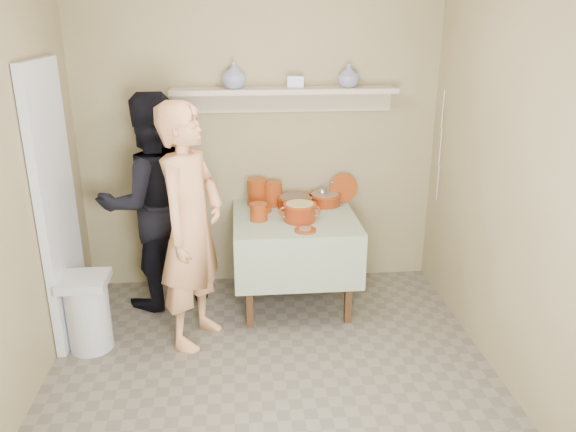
{
  "coord_description": "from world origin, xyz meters",
  "views": [
    {
      "loc": [
        -0.18,
        -2.9,
        2.27
      ],
      "look_at": [
        0.15,
        0.75,
        0.95
      ],
      "focal_mm": 35.0,
      "sensor_mm": 36.0,
      "label": 1
    }
  ],
  "objects": [
    {
      "name": "ground",
      "position": [
        0.0,
        0.0,
        0.0
      ],
      "size": [
        3.5,
        3.5,
        0.0
      ],
      "primitive_type": "plane",
      "color": "#6A6253",
      "rests_on": "ground"
    },
    {
      "name": "tile_panel",
      "position": [
        -1.46,
        0.95,
        1.0
      ],
      "size": [
        0.06,
        0.7,
        2.0
      ],
      "primitive_type": "cube",
      "color": "silver",
      "rests_on": "ground"
    },
    {
      "name": "plate_stack_a",
      "position": [
        -0.03,
        1.58,
        0.87
      ],
      "size": [
        0.17,
        0.17,
        0.22
      ],
      "primitive_type": "cylinder",
      "color": "maroon",
      "rests_on": "serving_table"
    },
    {
      "name": "plate_stack_b",
      "position": [
        0.09,
        1.56,
        0.86
      ],
      "size": [
        0.16,
        0.16,
        0.2
      ],
      "primitive_type": "cylinder",
      "color": "maroon",
      "rests_on": "serving_table"
    },
    {
      "name": "bowl_stack",
      "position": [
        -0.04,
        1.2,
        0.83
      ],
      "size": [
        0.14,
        0.14,
        0.14
      ],
      "primitive_type": "cylinder",
      "color": "maroon",
      "rests_on": "serving_table"
    },
    {
      "name": "empty_bowl",
      "position": [
        -0.0,
        1.4,
        0.78
      ],
      "size": [
        0.16,
        0.16,
        0.05
      ],
      "primitive_type": "cylinder",
      "color": "maroon",
      "rests_on": "serving_table"
    },
    {
      "name": "propped_lid",
      "position": [
        0.7,
        1.59,
        0.88
      ],
      "size": [
        0.25,
        0.11,
        0.24
      ],
      "primitive_type": "cylinder",
      "rotation": [
        1.32,
        0.0,
        0.14
      ],
      "color": "maroon",
      "rests_on": "serving_table"
    },
    {
      "name": "vase_right",
      "position": [
        0.71,
        1.61,
        1.81
      ],
      "size": [
        0.19,
        0.19,
        0.18
      ],
      "primitive_type": "imported",
      "rotation": [
        0.0,
        0.0,
        -0.1
      ],
      "color": "navy",
      "rests_on": "wall_shelf"
    },
    {
      "name": "vase_left",
      "position": [
        -0.2,
        1.61,
        1.82
      ],
      "size": [
        0.27,
        0.27,
        0.2
      ],
      "primitive_type": "imported",
      "rotation": [
        0.0,
        0.0,
        0.54
      ],
      "color": "navy",
      "rests_on": "wall_shelf"
    },
    {
      "name": "ceramic_box",
      "position": [
        0.29,
        1.63,
        1.77
      ],
      "size": [
        0.14,
        0.1,
        0.09
      ],
      "primitive_type": "cube",
      "rotation": [
        0.0,
        0.0,
        -0.09
      ],
      "color": "navy",
      "rests_on": "wall_shelf"
    },
    {
      "name": "person_cook",
      "position": [
        -0.52,
        0.78,
        0.88
      ],
      "size": [
        0.65,
        0.76,
        1.75
      ],
      "primitive_type": "imported",
      "rotation": [
        0.0,
        0.0,
        1.13
      ],
      "color": "tan",
      "rests_on": "ground"
    },
    {
      "name": "person_helper",
      "position": [
        -0.87,
        1.38,
        0.87
      ],
      "size": [
        1.04,
        0.94,
        1.73
      ],
      "primitive_type": "imported",
      "rotation": [
        0.0,
        0.0,
        -2.73
      ],
      "color": "black",
      "rests_on": "ground"
    },
    {
      "name": "room_shell",
      "position": [
        0.0,
        0.0,
        1.61
      ],
      "size": [
        3.04,
        3.54,
        2.62
      ],
      "color": "#9A8C5E",
      "rests_on": "ground"
    },
    {
      "name": "serving_table",
      "position": [
        0.25,
        1.28,
        0.64
      ],
      "size": [
        0.97,
        0.97,
        0.76
      ],
      "color": "#4C2D16",
      "rests_on": "ground"
    },
    {
      "name": "cazuela_meat_a",
      "position": [
        0.27,
        1.48,
        0.82
      ],
      "size": [
        0.3,
        0.3,
        0.1
      ],
      "color": "#6A1805",
      "rests_on": "serving_table"
    },
    {
      "name": "cazuela_meat_b",
      "position": [
        0.53,
        1.52,
        0.82
      ],
      "size": [
        0.28,
        0.28,
        0.1
      ],
      "color": "#6A1805",
      "rests_on": "serving_table"
    },
    {
      "name": "ladle",
      "position": [
        0.51,
        1.53,
        0.87
      ],
      "size": [
        0.08,
        0.26,
        0.19
      ],
      "color": "silver",
      "rests_on": "cazuela_meat_b"
    },
    {
      "name": "cazuela_rice",
      "position": [
        0.28,
        1.15,
        0.85
      ],
      "size": [
        0.33,
        0.25,
        0.14
      ],
      "color": "#6A1805",
      "rests_on": "serving_table"
    },
    {
      "name": "front_plate",
      "position": [
        0.29,
        0.93,
        0.77
      ],
      "size": [
        0.16,
        0.16,
        0.03
      ],
      "color": "maroon",
      "rests_on": "serving_table"
    },
    {
      "name": "wall_shelf",
      "position": [
        0.2,
        1.65,
        1.67
      ],
      "size": [
        1.8,
        0.25,
        0.21
      ],
      "color": "#BCAD8C",
      "rests_on": "room_shell"
    },
    {
      "name": "trash_bin",
      "position": [
        -1.27,
        0.71,
        0.28
      ],
      "size": [
        0.32,
        0.32,
        0.56
      ],
      "color": "silver",
      "rests_on": "ground"
    },
    {
      "name": "electrical_cord",
      "position": [
        1.47,
        1.48,
        1.25
      ],
      "size": [
        0.01,
        0.05,
        0.9
      ],
      "color": "silver",
      "rests_on": "wall_shelf"
    }
  ]
}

